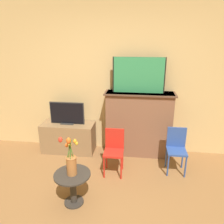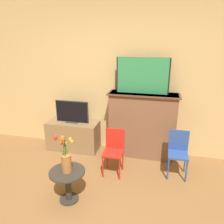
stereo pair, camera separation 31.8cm
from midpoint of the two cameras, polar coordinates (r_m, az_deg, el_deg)
wall_back at (r=3.87m, az=4.52°, el=8.83°), size 8.00×0.06×2.70m
fireplace_mantel at (r=3.85m, az=10.26°, el=-3.31°), size 1.19×0.37×1.15m
painting at (r=3.63m, az=10.53°, el=9.28°), size 0.86×0.03×0.58m
tv_stand at (r=4.17m, az=-7.92°, el=-6.11°), size 0.95×0.41×0.54m
tv_monitor at (r=4.01m, az=-8.19°, el=-0.05°), size 0.62×0.12×0.40m
chair_red at (r=3.39m, az=3.21°, el=-9.56°), size 0.29×0.29×0.71m
chair_blue at (r=3.53m, az=19.42°, el=-9.48°), size 0.29×0.29×0.71m
side_table at (r=2.94m, az=-8.31°, el=-17.53°), size 0.45×0.45×0.43m
vase_tulips at (r=2.76m, az=-8.71°, el=-12.04°), size 0.21×0.20×0.53m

